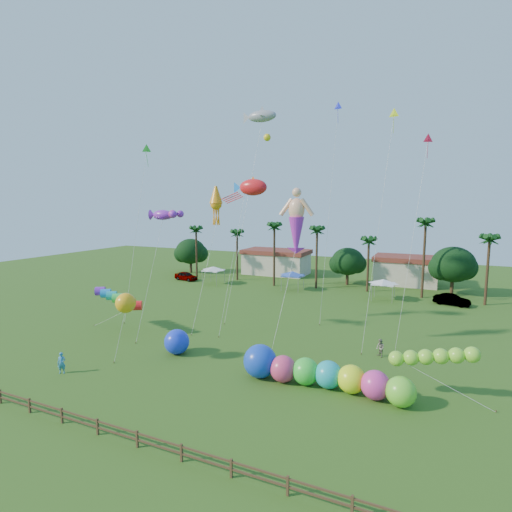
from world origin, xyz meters
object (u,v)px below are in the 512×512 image
at_px(caterpillar_inflatable, 317,373).
at_px(blue_ball, 177,342).
at_px(car_b, 452,300).
at_px(spectator_a, 62,363).
at_px(car_a, 186,276).
at_px(spectator_b, 380,348).

relative_size(caterpillar_inflatable, blue_ball, 5.65).
height_order(car_b, spectator_a, spectator_a).
height_order(car_a, blue_ball, blue_ball).
height_order(car_b, caterpillar_inflatable, caterpillar_inflatable).
distance_m(spectator_a, spectator_b, 27.09).
bearing_deg(car_b, car_a, 103.37).
xyz_separation_m(spectator_b, blue_ball, (-17.01, -6.99, 0.32)).
bearing_deg(car_b, spectator_a, 155.53).
bearing_deg(car_a, car_b, -79.24).
distance_m(car_a, caterpillar_inflatable, 45.94).
distance_m(car_b, caterpillar_inflatable, 33.00).
xyz_separation_m(car_b, blue_ball, (-23.29, -30.30, 0.39)).
height_order(car_a, car_b, car_a).
relative_size(spectator_a, blue_ball, 0.76).
bearing_deg(car_a, blue_ball, -136.00).
height_order(spectator_a, spectator_b, spectator_a).
distance_m(car_a, blue_ball, 36.19).
relative_size(car_a, spectator_a, 2.62).
bearing_deg(caterpillar_inflatable, car_b, 73.20).
bearing_deg(spectator_b, caterpillar_inflatable, -64.90).
distance_m(car_a, spectator_a, 40.16).
bearing_deg(blue_ball, spectator_a, -128.67).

